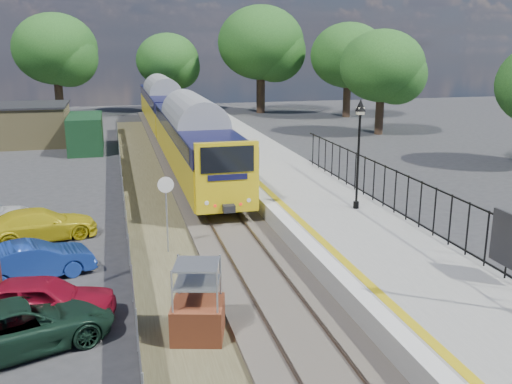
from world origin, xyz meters
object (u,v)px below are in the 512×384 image
object	(u,v)px
speed_sign	(166,201)
car_green	(22,325)
victorian_lamp_north	(360,128)
car_red	(42,301)
car_blue	(33,261)
train	(174,117)
car_yellow	(40,225)
brick_plinth	(198,303)

from	to	relation	value
speed_sign	car_green	bearing A→B (deg)	-124.38
victorian_lamp_north	speed_sign	size ratio (longest dim) A/B	1.55
car_green	car_red	world-z (taller)	car_red
car_red	car_blue	world-z (taller)	car_red
train	car_yellow	bearing A→B (deg)	-110.79
car_green	car_yellow	xyz separation A→B (m)	(-0.50, 8.86, -0.01)
train	car_red	size ratio (longest dim) A/B	10.04
car_yellow	train	bearing A→B (deg)	-34.18
speed_sign	car_yellow	size ratio (longest dim) A/B	0.68
car_blue	car_yellow	size ratio (longest dim) A/B	0.88
speed_sign	brick_plinth	bearing A→B (deg)	-87.50
speed_sign	car_blue	world-z (taller)	speed_sign
victorian_lamp_north	car_blue	xyz separation A→B (m)	(-12.63, -2.39, -3.66)
brick_plinth	car_yellow	world-z (taller)	brick_plinth
brick_plinth	car_green	size ratio (longest dim) A/B	0.46
speed_sign	car_red	world-z (taller)	speed_sign
victorian_lamp_north	car_yellow	xyz separation A→B (m)	(-12.86, 1.73, -3.66)
brick_plinth	speed_sign	distance (m)	6.71
speed_sign	car_red	distance (m)	6.30
speed_sign	car_green	size ratio (longest dim) A/B	0.64
train	car_blue	bearing A→B (deg)	-106.97
car_yellow	speed_sign	bearing A→B (deg)	-133.78
train	brick_plinth	distance (m)	29.51
speed_sign	car_yellow	distance (m)	5.75
car_red	car_yellow	size ratio (longest dim) A/B	0.92
train	victorian_lamp_north	bearing A→B (deg)	-76.24
brick_plinth	car_green	bearing A→B (deg)	172.46
victorian_lamp_north	train	size ratio (longest dim) A/B	0.11
victorian_lamp_north	car_blue	bearing A→B (deg)	-169.27
train	car_green	world-z (taller)	train
train	car_yellow	xyz separation A→B (m)	(-7.56, -19.91, -1.70)
victorian_lamp_north	brick_plinth	size ratio (longest dim) A/B	2.12
car_green	victorian_lamp_north	bearing A→B (deg)	-80.75
train	car_green	xyz separation A→B (m)	(-7.06, -28.78, -1.69)
car_yellow	brick_plinth	bearing A→B (deg)	-165.66
victorian_lamp_north	car_yellow	distance (m)	13.48
car_red	train	bearing A→B (deg)	-6.17
train	brick_plinth	xyz separation A→B (m)	(-2.59, -29.37, -1.30)
car_green	car_blue	bearing A→B (deg)	-17.42
car_green	car_red	xyz separation A→B (m)	(0.35, 1.32, 0.04)
brick_plinth	car_red	xyz separation A→B (m)	(-4.12, 1.92, -0.35)
car_blue	car_yellow	xyz separation A→B (m)	(-0.23, 4.12, -0.00)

